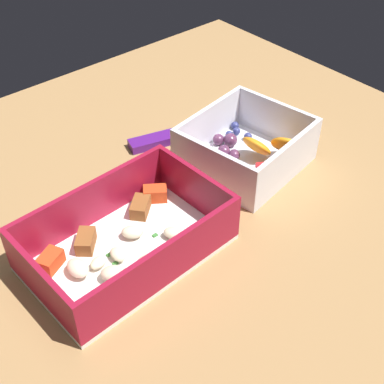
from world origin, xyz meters
The scene contains 4 objects.
table_surface centered at (0.00, 0.00, 1.00)cm, with size 80.00×80.00×2.00cm, color #9E7547.
pasta_container centered at (-12.54, -1.14, 3.97)cm, with size 22.13×14.40×6.28cm.
fruit_bowl centered at (9.19, 1.85, 4.20)cm, with size 16.74×15.65×6.39cm.
candy_bar centered at (2.47, 13.55, 2.60)cm, with size 7.00×2.40×1.20cm, color #51197A.
Camera 1 is at (-33.31, -36.16, 45.62)cm, focal length 48.96 mm.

